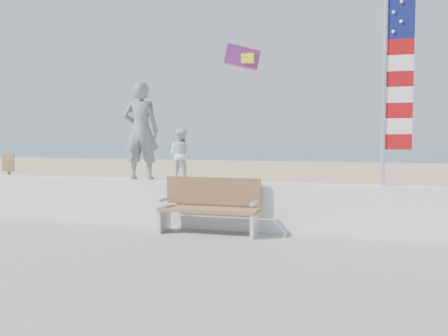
{
  "coord_description": "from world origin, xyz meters",
  "views": [
    {
      "loc": [
        2.61,
        -6.54,
        1.92
      ],
      "look_at": [
        0.2,
        1.8,
        1.35
      ],
      "focal_mm": 38.0,
      "sensor_mm": 36.0,
      "label": 1
    }
  ],
  "objects": [
    {
      "name": "adult",
      "position": [
        -1.56,
        2.0,
        2.04
      ],
      "size": [
        0.76,
        0.57,
        1.92
      ],
      "primitive_type": "imported",
      "rotation": [
        0.0,
        0.0,
        3.3
      ],
      "color": "gray",
      "rests_on": "seawall"
    },
    {
      "name": "sand",
      "position": [
        0.0,
        9.0,
        0.04
      ],
      "size": [
        90.0,
        40.0,
        0.08
      ],
      "primitive_type": "cube",
      "color": "tan",
      "rests_on": "ground"
    },
    {
      "name": "child",
      "position": [
        -0.73,
        2.0,
        1.58
      ],
      "size": [
        0.56,
        0.47,
        1.0
      ],
      "primitive_type": "imported",
      "rotation": [
        0.0,
        0.0,
        2.93
      ],
      "color": "white",
      "rests_on": "seawall"
    },
    {
      "name": "ground",
      "position": [
        0.0,
        0.0,
        0.0
      ],
      "size": [
        220.0,
        220.0,
        0.0
      ],
      "primitive_type": "plane",
      "color": "#335266",
      "rests_on": "ground"
    },
    {
      "name": "flag",
      "position": [
        3.1,
        2.0,
        2.99
      ],
      "size": [
        0.5,
        0.08,
        3.5
      ],
      "color": "silver",
      "rests_on": "seawall"
    },
    {
      "name": "seawall",
      "position": [
        0.0,
        2.0,
        0.63
      ],
      "size": [
        30.0,
        0.35,
        0.9
      ],
      "primitive_type": "cube",
      "color": "white",
      "rests_on": "boardwalk"
    },
    {
      "name": "bench",
      "position": [
        0.01,
        1.55,
        0.69
      ],
      "size": [
        1.8,
        0.57,
        1.0
      ],
      "color": "olive",
      "rests_on": "boardwalk"
    },
    {
      "name": "sign",
      "position": [
        -5.28,
        2.65,
        0.94
      ],
      "size": [
        0.32,
        0.07,
        1.46
      ],
      "color": "brown",
      "rests_on": "sand"
    },
    {
      "name": "parafoil_kite",
      "position": [
        -0.13,
        4.56,
        3.81
      ],
      "size": [
        0.9,
        0.56,
        0.61
      ],
      "color": "#FC1F1C",
      "rests_on": "ground"
    }
  ]
}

